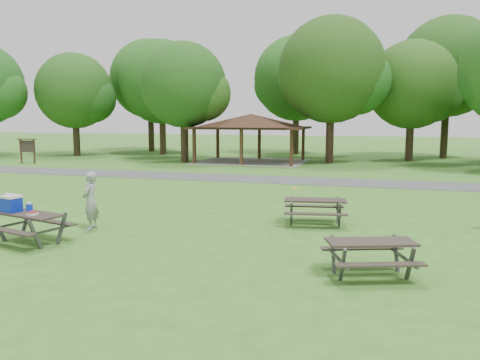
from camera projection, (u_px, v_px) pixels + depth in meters
name	position (u px, v px, depth m)	size (l,w,h in m)	color
ground	(165.00, 243.00, 12.94)	(160.00, 160.00, 0.00)	#336C1E
asphalt_path	(273.00, 180.00, 26.25)	(120.00, 3.20, 0.02)	#444346
pavilion	(251.00, 123.00, 36.47)	(8.60, 7.01, 3.76)	#331D12
notice_board	(27.00, 146.00, 35.49)	(1.60, 0.30, 1.88)	#3A1E15
tree_row_b	(75.00, 93.00, 42.33)	(7.14, 6.80, 9.28)	black
tree_row_c	(163.00, 84.00, 43.57)	(8.19, 7.80, 10.67)	#332316
tree_row_d	(185.00, 88.00, 36.09)	(6.93, 6.60, 9.27)	black
tree_row_e	(333.00, 73.00, 35.25)	(8.40, 8.00, 11.02)	black
tree_row_f	(413.00, 87.00, 37.02)	(7.35, 7.00, 9.55)	black
tree_deep_a	(151.00, 81.00, 47.66)	(8.40, 8.00, 11.38)	black
tree_deep_b	(298.00, 81.00, 43.96)	(8.40, 8.00, 11.13)	#302215
tree_deep_c	(449.00, 70.00, 39.29)	(8.82, 8.40, 11.90)	black
picnic_table_near	(24.00, 214.00, 12.96)	(2.31, 2.02, 1.39)	#2A221E
picnic_table_middle	(315.00, 205.00, 15.18)	(2.20, 1.88, 0.86)	black
picnic_table_far	(371.00, 249.00, 10.20)	(2.28, 2.06, 0.82)	#2B241F
frisbee_in_flight	(295.00, 188.00, 14.22)	(0.26, 0.26, 0.02)	gold
frisbee_thrower	(91.00, 201.00, 14.46)	(0.66, 0.43, 1.81)	gray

